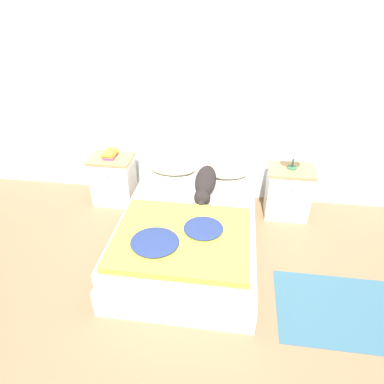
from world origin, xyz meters
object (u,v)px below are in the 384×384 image
Objects in this scene: pillow_left at (173,167)px; dog at (205,183)px; book_stack at (110,154)px; bed at (189,229)px; pillow_right at (225,170)px; nightstand_left at (114,180)px; nightstand_right at (288,192)px; table_lamp at (295,149)px.

pillow_left is 0.67× the size of dog.
bed is at bearing -35.44° from book_stack.
nightstand_left is at bearing -178.81° from pillow_right.
bed is at bearing -105.49° from dog.
bed is at bearing -34.99° from nightstand_left.
nightstand_left is 1.12× the size of pillow_right.
table_lamp is at bearing 90.00° from nightstand_right.
nightstand_right is at bearing -0.44° from book_stack.
book_stack reaches higher than nightstand_right.
nightstand_left is at bearing -71.50° from book_stack.
book_stack reaches higher than pillow_right.
book_stack is (-0.01, 0.02, 0.35)m from nightstand_left.
table_lamp is (2.16, 0.02, 0.56)m from nightstand_left.
pillow_right is (1.39, 0.03, 0.23)m from nightstand_left.
bed is 1.48m from table_lamp.
nightstand_left is at bearing -179.53° from table_lamp.
pillow_left is (0.77, 0.03, 0.23)m from nightstand_left.
nightstand_right reaches higher than pillow_left.
pillow_left is (-0.31, 0.79, 0.31)m from bed.
book_stack reaches higher than pillow_left.
bed is at bearing -68.34° from pillow_left.
nightstand_right is 2.87× the size of book_stack.
nightstand_left is 0.80m from pillow_left.
book_stack is at bearing 144.56° from bed.
nightstand_right is at bearing -1.19° from pillow_left.
pillow_right reaches higher than bed.
dog is 3.83× the size of book_stack.
pillow_right is at bearing 68.34° from bed.
nightstand_right reaches higher than pillow_right.
pillow_right is 0.84m from table_lamp.
book_stack is (-1.20, 0.35, 0.10)m from dog.
nightstand_left is 0.35m from book_stack.
nightstand_right is 0.75× the size of dog.
pillow_left is 0.79m from book_stack.
pillow_left is at bearing 179.54° from table_lamp.
nightstand_left is at bearing -177.85° from pillow_left.
table_lamp is at bearing -0.46° from pillow_left.
pillow_left is 2.55× the size of book_stack.
dog reaches higher than pillow_left.
table_lamp reaches higher than book_stack.
nightstand_right is 0.56m from table_lamp.
pillow_left is at bearing 139.92° from dog.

